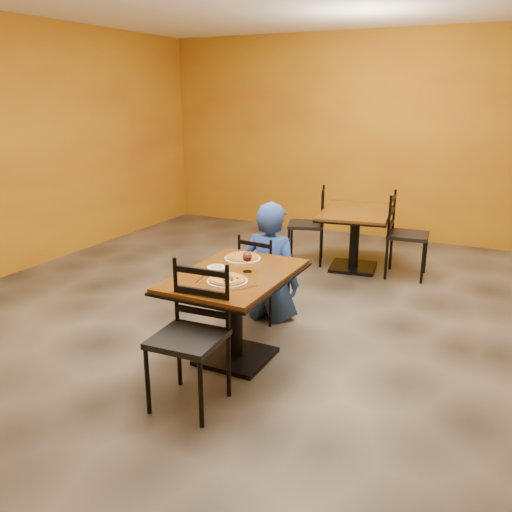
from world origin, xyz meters
The scene contains 18 objects.
floor centered at (0.00, 0.00, 0.00)m, with size 7.00×8.00×0.01m, color black.
wall_back centered at (0.00, 4.00, 1.50)m, with size 7.00×0.01×3.00m, color #B07F13.
table_main centered at (0.00, -0.50, 0.56)m, with size 0.83×1.23×0.75m.
table_second centered at (0.18, 2.26, 0.56)m, with size 1.00×1.33×0.75m.
chair_main_near centered at (0.04, -1.24, 0.50)m, with size 0.45×0.45×1.01m, color black, non-canonical shape.
chair_main_far centered at (-0.17, 0.39, 0.42)m, with size 0.38×0.38×0.85m, color black, non-canonical shape.
chair_second_left centered at (-0.47, 2.26, 0.49)m, with size 0.45×0.45×0.99m, color black, non-canonical shape.
chair_second_right centered at (0.82, 2.26, 0.50)m, with size 0.46×0.46×1.01m, color black, non-canonical shape.
diner centered at (-0.12, 0.43, 0.58)m, with size 0.59×0.38×1.15m, color navy.
plate_main centered at (0.04, -0.70, 0.76)m, with size 0.31×0.31×0.01m, color white.
pizza_main centered at (0.04, -0.70, 0.77)m, with size 0.28×0.28×0.02m, color maroon.
plate_far centered at (-0.12, -0.13, 0.76)m, with size 0.31×0.31×0.01m, color white.
pizza_far centered at (-0.12, -0.13, 0.77)m, with size 0.28×0.28×0.02m, color #AF6921.
side_plate centered at (-0.19, -0.45, 0.76)m, with size 0.16×0.16×0.01m, color white.
dip centered at (-0.19, -0.45, 0.76)m, with size 0.09×0.09×0.01m, color tan.
wine_glass centered at (0.07, -0.42, 0.84)m, with size 0.08×0.08×0.18m, color white, non-canonical shape.
fork centered at (-0.16, -0.75, 0.75)m, with size 0.01×0.19×0.00m, color silver.
knife centered at (0.23, -0.77, 0.75)m, with size 0.01×0.21×0.00m, color silver.
Camera 1 is at (1.93, -4.00, 2.11)m, focal length 37.34 mm.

